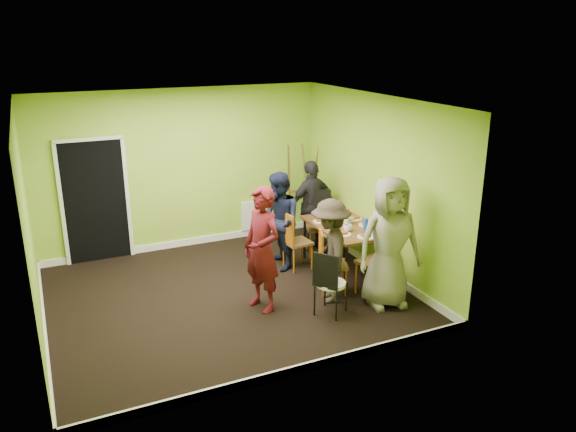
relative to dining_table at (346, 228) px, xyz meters
name	(u,v)px	position (x,y,z in m)	size (l,w,h in m)	color
ground	(228,295)	(-2.05, -0.12, -0.70)	(5.00, 5.00, 0.00)	black
room_walls	(223,231)	(-2.07, -0.08, 0.29)	(5.04, 4.54, 2.82)	#97B32E
dining_table	(346,228)	(0.00, 0.00, 0.00)	(0.90, 1.50, 0.75)	black
chair_left_far	(293,238)	(-0.76, 0.36, -0.16)	(0.43, 0.43, 0.96)	orange
chair_left_near	(328,259)	(-0.68, -0.65, -0.16)	(0.51, 0.51, 0.95)	orange
chair_back_end	(318,209)	(-0.02, 0.92, 0.07)	(0.58, 0.64, 1.09)	orange
chair_front_end	(381,257)	(-0.05, -1.07, -0.08)	(0.55, 0.55, 1.09)	orange
chair_bentwood	(329,280)	(-1.00, -1.27, -0.18)	(0.51, 0.50, 0.93)	black
easel	(302,188)	(0.15, 1.90, 0.17)	(0.70, 0.66, 1.75)	brown
plate_near_left	(320,221)	(-0.29, 0.33, 0.06)	(0.23, 0.23, 0.01)	white
plate_near_right	(343,234)	(-0.27, -0.36, 0.06)	(0.26, 0.26, 0.01)	white
plate_far_back	(325,215)	(-0.05, 0.60, 0.06)	(0.22, 0.22, 0.01)	white
plate_far_front	(366,237)	(-0.01, -0.60, 0.06)	(0.27, 0.27, 0.01)	white
plate_wall_back	(355,219)	(0.29, 0.20, 0.06)	(0.23, 0.23, 0.01)	white
plate_wall_front	(367,225)	(0.30, -0.14, 0.06)	(0.26, 0.26, 0.01)	white
thermos	(347,218)	(0.02, 0.01, 0.17)	(0.08, 0.08, 0.23)	white
blue_bottle	(366,224)	(0.16, -0.32, 0.15)	(0.08, 0.08, 0.19)	blue
orange_bottle	(334,219)	(-0.09, 0.24, 0.09)	(0.03, 0.03, 0.08)	orange
glass_mid	(332,221)	(-0.17, 0.18, 0.10)	(0.06, 0.06, 0.09)	black
glass_back	(341,215)	(0.12, 0.36, 0.11)	(0.07, 0.07, 0.10)	black
glass_front	(369,229)	(0.17, -0.40, 0.10)	(0.07, 0.07, 0.09)	black
cup_a	(348,228)	(-0.12, -0.26, 0.11)	(0.13, 0.13, 0.11)	white
cup_b	(350,221)	(0.10, 0.05, 0.10)	(0.10, 0.10, 0.10)	white
person_standing	(262,250)	(-1.73, -0.70, 0.18)	(0.64, 0.42, 1.75)	#540E16
person_left_far	(279,221)	(-0.94, 0.50, 0.10)	(0.77, 0.60, 1.59)	black
person_left_near	(330,251)	(-0.77, -0.87, 0.06)	(0.97, 0.56, 1.50)	#2F261F
person_back_end	(312,205)	(-0.06, 1.07, 0.10)	(0.93, 0.39, 1.59)	black
person_front_end	(389,242)	(-0.10, -1.32, 0.23)	(0.91, 0.59, 1.86)	gray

